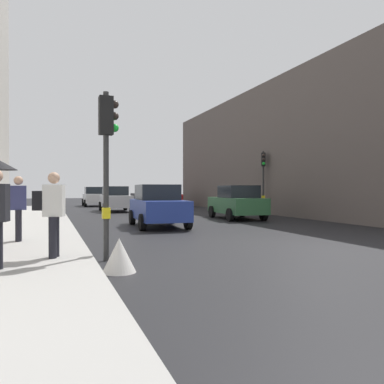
# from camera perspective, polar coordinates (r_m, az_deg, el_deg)

# --- Properties ---
(ground_plane) EXTENTS (120.00, 120.00, 0.00)m
(ground_plane) POSITION_cam_1_polar(r_m,az_deg,el_deg) (11.13, 17.48, -7.73)
(ground_plane) COLOR black
(sidewalk_kerb) EXTENTS (3.35, 40.00, 0.16)m
(sidewalk_kerb) POSITION_cam_1_polar(r_m,az_deg,el_deg) (14.80, -23.49, -5.40)
(sidewalk_kerb) COLOR #A8A5A0
(sidewalk_kerb) RESTS_ON ground
(building_facade_right) EXTENTS (12.00, 28.57, 8.27)m
(building_facade_right) POSITION_cam_1_polar(r_m,az_deg,el_deg) (29.30, 19.38, 5.44)
(building_facade_right) COLOR #5B514C
(building_facade_right) RESTS_ON ground
(traffic_light_mid_street) EXTENTS (0.34, 0.45, 3.91)m
(traffic_light_mid_street) POSITION_cam_1_polar(r_m,az_deg,el_deg) (24.08, 10.52, 3.10)
(traffic_light_mid_street) COLOR #2D2D2D
(traffic_light_mid_street) RESTS_ON ground
(traffic_light_near_left) EXTENTS (0.43, 0.25, 3.71)m
(traffic_light_near_left) POSITION_cam_1_polar(r_m,az_deg,el_deg) (8.71, -12.47, 6.90)
(traffic_light_near_left) COLOR #2D2D2D
(traffic_light_near_left) RESTS_ON ground
(car_red_sedan) EXTENTS (2.15, 4.27, 1.76)m
(car_red_sedan) POSITION_cam_1_polar(r_m,az_deg,el_deg) (34.29, -3.95, -0.71)
(car_red_sedan) COLOR red
(car_red_sedan) RESTS_ON ground
(car_dark_suv) EXTENTS (2.23, 4.31, 1.76)m
(car_dark_suv) POSITION_cam_1_polar(r_m,az_deg,el_deg) (39.55, -7.05, -0.56)
(car_dark_suv) COLOR black
(car_dark_suv) RESTS_ON ground
(car_white_compact) EXTENTS (2.06, 4.22, 1.76)m
(car_white_compact) POSITION_cam_1_polar(r_m,az_deg,el_deg) (36.52, -14.28, -0.65)
(car_white_compact) COLOR silver
(car_white_compact) RESTS_ON ground
(car_silver_hatchback) EXTENTS (2.09, 4.24, 1.76)m
(car_silver_hatchback) POSITION_cam_1_polar(r_m,az_deg,el_deg) (27.66, -11.27, -1.00)
(car_silver_hatchback) COLOR #BCBCC1
(car_silver_hatchback) RESTS_ON ground
(car_blue_van) EXTENTS (2.21, 4.30, 1.76)m
(car_blue_van) POSITION_cam_1_polar(r_m,az_deg,el_deg) (16.20, -5.06, -2.03)
(car_blue_van) COLOR navy
(car_blue_van) RESTS_ON ground
(car_green_estate) EXTENTS (2.27, 4.33, 1.76)m
(car_green_estate) POSITION_cam_1_polar(r_m,az_deg,el_deg) (20.31, 6.68, -1.52)
(car_green_estate) COLOR #2D6038
(car_green_estate) RESTS_ON ground
(pedestrian_with_black_backpack) EXTENTS (0.65, 0.43, 1.77)m
(pedestrian_with_black_backpack) POSITION_cam_1_polar(r_m,az_deg,el_deg) (8.48, -20.07, -2.40)
(pedestrian_with_black_backpack) COLOR black
(pedestrian_with_black_backpack) RESTS_ON sidewalk_kerb
(pedestrian_with_grey_backpack) EXTENTS (0.61, 0.36, 1.77)m
(pedestrian_with_grey_backpack) POSITION_cam_1_polar(r_m,az_deg,el_deg) (11.48, -24.55, -1.67)
(pedestrian_with_grey_backpack) COLOR black
(pedestrian_with_grey_backpack) RESTS_ON sidewalk_kerb
(warning_sign_triangle) EXTENTS (0.64, 0.64, 0.65)m
(warning_sign_triangle) POSITION_cam_1_polar(r_m,az_deg,el_deg) (7.49, -10.74, -9.20)
(warning_sign_triangle) COLOR silver
(warning_sign_triangle) RESTS_ON ground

